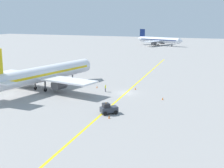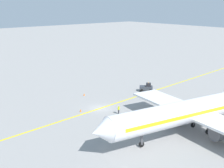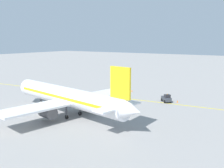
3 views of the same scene
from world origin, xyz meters
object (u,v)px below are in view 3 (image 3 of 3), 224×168
Objects in this scene: baggage_tug_dark at (166,98)px; traffic_cone_mid_apron at (79,100)px; traffic_cone_far_edge at (132,91)px; airplane_at_gate at (68,97)px; traffic_cone_near_nose at (96,93)px; traffic_cone_by_wingtip at (177,101)px; ground_crew_worker at (98,96)px.

baggage_tug_dark reaches higher than traffic_cone_mid_apron.
traffic_cone_mid_apron is at bearing 163.91° from traffic_cone_far_edge.
airplane_at_gate is 11.06× the size of baggage_tug_dark.
airplane_at_gate is 64.36× the size of traffic_cone_near_nose.
airplane_at_gate reaches higher than traffic_cone_mid_apron.
traffic_cone_mid_apron is (-10.58, 17.98, -0.63)m from baggage_tug_dark.
traffic_cone_by_wingtip is at bearing -83.39° from traffic_cone_near_nose.
baggage_tug_dark reaches higher than traffic_cone_far_edge.
traffic_cone_mid_apron is 1.00× the size of traffic_cone_by_wingtip.
traffic_cone_mid_apron is 17.90m from traffic_cone_far_edge.
baggage_tug_dark is at bearing -85.76° from traffic_cone_near_nose.
traffic_cone_near_nose and traffic_cone_far_edge have the same top height.
airplane_at_gate reaches higher than traffic_cone_far_edge.
traffic_cone_by_wingtip is at bearing -32.43° from airplane_at_gate.
traffic_cone_by_wingtip is 1.00× the size of traffic_cone_far_edge.
traffic_cone_far_edge is at bearing 2.51° from airplane_at_gate.
traffic_cone_by_wingtip is (8.19, -17.38, -0.63)m from ground_crew_worker.
ground_crew_worker is at bearing 115.26° from baggage_tug_dark.
ground_crew_worker is at bearing 115.23° from traffic_cone_by_wingtip.
ground_crew_worker is at bearing 171.57° from traffic_cone_far_edge.
traffic_cone_mid_apron is at bearing 119.88° from traffic_cone_by_wingtip.
traffic_cone_near_nose is (19.69, 7.87, -3.43)m from airplane_at_gate.
traffic_cone_mid_apron is at bearing -169.50° from traffic_cone_near_nose.
airplane_at_gate is at bearing 147.57° from traffic_cone_by_wingtip.
traffic_cone_far_edge is at bearing 70.18° from traffic_cone_by_wingtip.
ground_crew_worker reaches higher than traffic_cone_near_nose.
traffic_cone_far_edge is at bearing 63.05° from baggage_tug_dark.
airplane_at_gate is 64.36× the size of traffic_cone_mid_apron.
traffic_cone_by_wingtip is (1.09, -2.32, -0.63)m from baggage_tug_dark.
traffic_cone_mid_apron is 23.42m from traffic_cone_by_wingtip.
traffic_cone_near_nose and traffic_cone_by_wingtip have the same top height.
airplane_at_gate is at bearing -158.22° from traffic_cone_near_nose.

